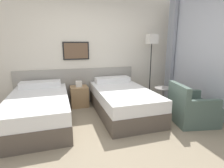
{
  "coord_description": "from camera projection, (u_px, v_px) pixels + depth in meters",
  "views": [
    {
      "loc": [
        -0.8,
        -2.6,
        1.53
      ],
      "look_at": [
        0.25,
        0.8,
        0.7
      ],
      "focal_mm": 28.0,
      "sensor_mm": 36.0,
      "label": 1
    }
  ],
  "objects": [
    {
      "name": "ground_plane",
      "position": [
        112.0,
        135.0,
        3.0
      ],
      "size": [
        16.0,
        16.0,
        0.0
      ],
      "primitive_type": "plane",
      "color": "gray"
    },
    {
      "name": "wall_headboard",
      "position": [
        89.0,
        53.0,
        4.49
      ],
      "size": [
        10.0,
        0.1,
        2.7
      ],
      "color": "beige",
      "rests_on": "ground_plane"
    },
    {
      "name": "bed_near_door",
      "position": [
        39.0,
        109.0,
        3.4
      ],
      "size": [
        1.11,
        2.01,
        0.68
      ],
      "color": "brown",
      "rests_on": "ground_plane"
    },
    {
      "name": "bed_near_window",
      "position": [
        122.0,
        101.0,
        3.9
      ],
      "size": [
        1.11,
        2.01,
        0.68
      ],
      "color": "brown",
      "rests_on": "ground_plane"
    },
    {
      "name": "nightstand",
      "position": [
        79.0,
        96.0,
        4.34
      ],
      "size": [
        0.42,
        0.42,
        0.64
      ],
      "color": "#9E7A51",
      "rests_on": "ground_plane"
    },
    {
      "name": "floor_lamp",
      "position": [
        152.0,
        45.0,
        4.59
      ],
      "size": [
        0.24,
        0.24,
        1.77
      ],
      "color": "black",
      "rests_on": "ground_plane"
    },
    {
      "name": "side_table",
      "position": [
        163.0,
        95.0,
        3.95
      ],
      "size": [
        0.38,
        0.38,
        0.57
      ],
      "color": "gray",
      "rests_on": "ground_plane"
    },
    {
      "name": "armchair",
      "position": [
        191.0,
        110.0,
        3.43
      ],
      "size": [
        0.87,
        0.86,
        0.78
      ],
      "rotation": [
        0.0,
        0.0,
        1.37
      ],
      "color": "#4C6056",
      "rests_on": "ground_plane"
    }
  ]
}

